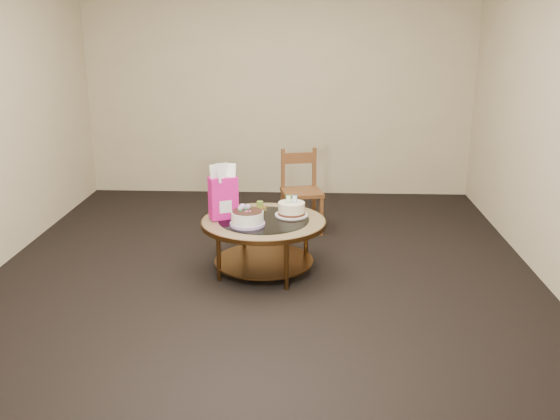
{
  "coord_description": "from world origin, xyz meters",
  "views": [
    {
      "loc": [
        0.36,
        -4.81,
        2.01
      ],
      "look_at": [
        0.13,
        0.02,
        0.53
      ],
      "focal_mm": 40.0,
      "sensor_mm": 36.0,
      "label": 1
    }
  ],
  "objects_px": {
    "coffee_table": "(264,229)",
    "decorated_cake": "(247,219)",
    "dining_chair": "(301,191)",
    "cream_cake": "(291,209)",
    "gift_bag": "(223,192)"
  },
  "relations": [
    {
      "from": "cream_cake",
      "to": "dining_chair",
      "type": "height_order",
      "value": "dining_chair"
    },
    {
      "from": "cream_cake",
      "to": "dining_chair",
      "type": "distance_m",
      "value": 0.98
    },
    {
      "from": "coffee_table",
      "to": "decorated_cake",
      "type": "xyz_separation_m",
      "value": [
        -0.12,
        -0.15,
        0.13
      ]
    },
    {
      "from": "coffee_table",
      "to": "cream_cake",
      "type": "xyz_separation_m",
      "value": [
        0.22,
        0.12,
        0.13
      ]
    },
    {
      "from": "coffee_table",
      "to": "cream_cake",
      "type": "bearing_deg",
      "value": 28.04
    },
    {
      "from": "decorated_cake",
      "to": "cream_cake",
      "type": "height_order",
      "value": "cream_cake"
    },
    {
      "from": "cream_cake",
      "to": "gift_bag",
      "type": "distance_m",
      "value": 0.58
    },
    {
      "from": "dining_chair",
      "to": "cream_cake",
      "type": "bearing_deg",
      "value": -106.87
    },
    {
      "from": "coffee_table",
      "to": "dining_chair",
      "type": "relative_size",
      "value": 1.27
    },
    {
      "from": "cream_cake",
      "to": "gift_bag",
      "type": "height_order",
      "value": "gift_bag"
    },
    {
      "from": "coffee_table",
      "to": "decorated_cake",
      "type": "height_order",
      "value": "decorated_cake"
    },
    {
      "from": "decorated_cake",
      "to": "dining_chair",
      "type": "bearing_deg",
      "value": 71.85
    },
    {
      "from": "cream_cake",
      "to": "gift_bag",
      "type": "xyz_separation_m",
      "value": [
        -0.55,
        -0.1,
        0.17
      ]
    },
    {
      "from": "coffee_table",
      "to": "dining_chair",
      "type": "distance_m",
      "value": 1.13
    },
    {
      "from": "decorated_cake",
      "to": "coffee_table",
      "type": "bearing_deg",
      "value": 52.0
    }
  ]
}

